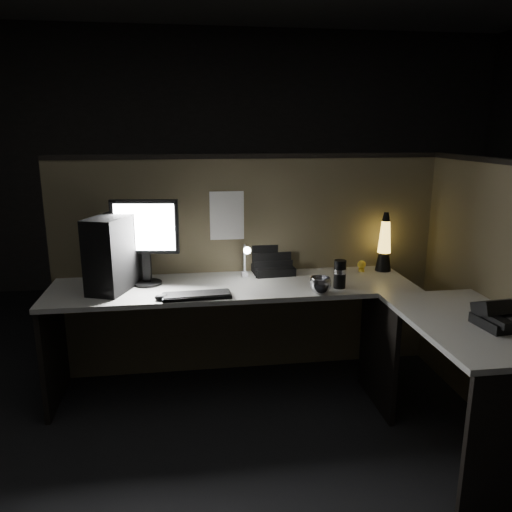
{
  "coord_description": "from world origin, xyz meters",
  "views": [
    {
      "loc": [
        -0.43,
        -2.42,
        1.69
      ],
      "look_at": [
        -0.04,
        0.35,
        0.98
      ],
      "focal_mm": 35.0,
      "sensor_mm": 36.0,
      "label": 1
    }
  ],
  "objects": [
    {
      "name": "floor",
      "position": [
        0.0,
        0.0,
        0.0
      ],
      "size": [
        6.0,
        6.0,
        0.0
      ],
      "primitive_type": "plane",
      "color": "black",
      "rests_on": "ground"
    },
    {
      "name": "room_shell",
      "position": [
        0.0,
        0.0,
        1.62
      ],
      "size": [
        6.0,
        6.0,
        6.0
      ],
      "color": "silver",
      "rests_on": "ground"
    },
    {
      "name": "partition_back",
      "position": [
        0.0,
        0.93,
        0.75
      ],
      "size": [
        2.66,
        0.06,
        1.5
      ],
      "primitive_type": "cube",
      "color": "brown",
      "rests_on": "ground"
    },
    {
      "name": "partition_right",
      "position": [
        1.33,
        0.1,
        0.75
      ],
      "size": [
        0.06,
        1.66,
        1.5
      ],
      "primitive_type": "cube",
      "color": "brown",
      "rests_on": "ground"
    },
    {
      "name": "desk",
      "position": [
        0.18,
        0.25,
        0.58
      ],
      "size": [
        2.6,
        1.6,
        0.73
      ],
      "color": "#B6B5AC",
      "rests_on": "ground"
    },
    {
      "name": "pc_tower",
      "position": [
        -0.87,
        0.64,
        0.96
      ],
      "size": [
        0.34,
        0.47,
        0.46
      ],
      "primitive_type": "cube",
      "rotation": [
        0.0,
        0.0,
        -0.36
      ],
      "color": "black",
      "rests_on": "desk"
    },
    {
      "name": "monitor",
      "position": [
        -0.69,
        0.7,
        1.06
      ],
      "size": [
        0.42,
        0.18,
        0.54
      ],
      "rotation": [
        0.0,
        0.0,
        -0.13
      ],
      "color": "black",
      "rests_on": "desk"
    },
    {
      "name": "keyboard",
      "position": [
        -0.39,
        0.38,
        0.74
      ],
      "size": [
        0.41,
        0.15,
        0.02
      ],
      "primitive_type": "cube",
      "rotation": [
        0.0,
        0.0,
        0.05
      ],
      "color": "black",
      "rests_on": "desk"
    },
    {
      "name": "mouse",
      "position": [
        -0.59,
        0.37,
        0.75
      ],
      "size": [
        0.1,
        0.08,
        0.03
      ],
      "primitive_type": "ellipsoid",
      "rotation": [
        0.0,
        0.0,
        0.26
      ],
      "color": "black",
      "rests_on": "desk"
    },
    {
      "name": "clip_lamp",
      "position": [
        -0.06,
        0.7,
        0.87
      ],
      "size": [
        0.05,
        0.18,
        0.24
      ],
      "color": "white",
      "rests_on": "desk"
    },
    {
      "name": "organizer",
      "position": [
        0.14,
        0.83,
        0.78
      ],
      "size": [
        0.28,
        0.25,
        0.2
      ],
      "rotation": [
        0.0,
        0.0,
        0.08
      ],
      "color": "black",
      "rests_on": "desk"
    },
    {
      "name": "lava_lamp",
      "position": [
        0.92,
        0.78,
        0.9
      ],
      "size": [
        0.11,
        0.11,
        0.41
      ],
      "color": "black",
      "rests_on": "desk"
    },
    {
      "name": "travel_mug",
      "position": [
        0.5,
        0.44,
        0.82
      ],
      "size": [
        0.08,
        0.08,
        0.18
      ],
      "primitive_type": "cylinder",
      "color": "black",
      "rests_on": "desk"
    },
    {
      "name": "steel_mug",
      "position": [
        0.35,
        0.35,
        0.78
      ],
      "size": [
        0.16,
        0.16,
        0.1
      ],
      "primitive_type": "imported",
      "rotation": [
        0.0,
        0.0,
        0.33
      ],
      "color": "silver",
      "rests_on": "desk"
    },
    {
      "name": "figurine",
      "position": [
        0.76,
        0.78,
        0.78
      ],
      "size": [
        0.06,
        0.06,
        0.06
      ],
      "primitive_type": "sphere",
      "color": "yellow",
      "rests_on": "desk"
    },
    {
      "name": "pinned_paper",
      "position": [
        -0.16,
        0.9,
        1.12
      ],
      "size": [
        0.23,
        0.0,
        0.33
      ],
      "primitive_type": "cube",
      "color": "white",
      "rests_on": "partition_back"
    },
    {
      "name": "desk_phone",
      "position": [
        1.11,
        -0.27,
        0.78
      ],
      "size": [
        0.26,
        0.27,
        0.14
      ],
      "rotation": [
        0.0,
        0.0,
        0.11
      ],
      "color": "black",
      "rests_on": "desk"
    }
  ]
}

